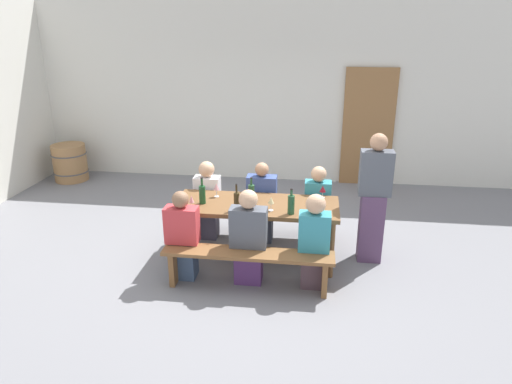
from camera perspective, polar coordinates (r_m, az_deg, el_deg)
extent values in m
plane|color=slate|center=(5.92, 0.00, -8.19)|extent=(24.00, 24.00, 0.00)
cube|color=silver|center=(8.55, 2.95, 12.05)|extent=(14.00, 0.20, 3.20)
cube|color=olive|center=(8.54, 13.68, 7.73)|extent=(0.90, 0.06, 2.10)
cube|color=brown|center=(5.61, 0.00, -1.68)|extent=(2.00, 0.78, 0.05)
cylinder|color=brown|center=(5.66, -9.79, -5.96)|extent=(0.07, 0.07, 0.70)
cylinder|color=brown|center=(5.43, 9.29, -7.10)|extent=(0.07, 0.07, 0.70)
cylinder|color=brown|center=(6.23, -8.04, -3.31)|extent=(0.07, 0.07, 0.70)
cylinder|color=brown|center=(6.03, 9.16, -4.23)|extent=(0.07, 0.07, 0.70)
cube|color=brown|center=(5.12, -1.03, -7.62)|extent=(1.90, 0.30, 0.04)
cube|color=brown|center=(5.40, -10.09, -9.05)|extent=(0.06, 0.24, 0.41)
cube|color=brown|center=(5.18, 8.49, -10.32)|extent=(0.06, 0.24, 0.41)
cube|color=brown|center=(6.36, 0.82, -1.83)|extent=(1.90, 0.30, 0.04)
cube|color=brown|center=(6.59, -6.57, -3.26)|extent=(0.06, 0.24, 0.41)
cube|color=brown|center=(6.41, 8.40, -4.05)|extent=(0.06, 0.24, 0.41)
cylinder|color=#234C2D|center=(5.62, -0.58, -0.20)|extent=(0.08, 0.08, 0.22)
cylinder|color=#234C2D|center=(5.56, -0.59, 1.26)|extent=(0.03, 0.03, 0.08)
cylinder|color=black|center=(5.55, -0.59, 1.73)|extent=(0.03, 0.03, 0.01)
cylinder|color=#332814|center=(5.38, -2.41, -1.19)|extent=(0.07, 0.07, 0.21)
cylinder|color=#332814|center=(5.33, -2.43, 0.36)|extent=(0.02, 0.02, 0.10)
cylinder|color=black|center=(5.31, -2.44, 0.93)|extent=(0.03, 0.03, 0.01)
cylinder|color=#234C2D|center=(5.29, 4.37, -1.59)|extent=(0.08, 0.08, 0.22)
cylinder|color=#234C2D|center=(5.23, 4.41, -0.10)|extent=(0.03, 0.03, 0.07)
cylinder|color=black|center=(5.22, 4.42, 0.33)|extent=(0.03, 0.03, 0.01)
cylinder|color=#194723|center=(5.61, -6.66, -0.34)|extent=(0.08, 0.08, 0.22)
cylinder|color=#194723|center=(5.56, -6.72, 1.20)|extent=(0.03, 0.03, 0.10)
cylinder|color=black|center=(5.54, -6.75, 1.73)|extent=(0.03, 0.03, 0.01)
cylinder|color=silver|center=(5.84, -4.88, -0.55)|extent=(0.06, 0.06, 0.01)
cylinder|color=silver|center=(5.83, -4.90, -0.12)|extent=(0.01, 0.01, 0.09)
cone|color=#D18C93|center=(5.80, -4.92, 0.68)|extent=(0.07, 0.07, 0.08)
cylinder|color=silver|center=(5.40, 1.86, -2.28)|extent=(0.06, 0.06, 0.01)
cylinder|color=silver|center=(5.38, 1.87, -1.84)|extent=(0.01, 0.01, 0.08)
cone|color=beige|center=(5.35, 1.88, -1.02)|extent=(0.07, 0.07, 0.08)
cylinder|color=silver|center=(5.85, 8.21, -0.67)|extent=(0.06, 0.06, 0.01)
cylinder|color=silver|center=(5.83, 8.23, -0.30)|extent=(0.01, 0.01, 0.08)
cone|color=maroon|center=(5.81, 8.26, 0.41)|extent=(0.08, 0.08, 0.08)
cylinder|color=silver|center=(5.53, -7.93, -1.90)|extent=(0.06, 0.06, 0.01)
cylinder|color=silver|center=(5.52, -7.95, -1.58)|extent=(0.01, 0.01, 0.06)
cone|color=#D18C93|center=(5.50, -7.99, -0.86)|extent=(0.06, 0.06, 0.09)
cube|color=#3A4E6C|center=(5.50, -8.90, -8.19)|extent=(0.28, 0.24, 0.45)
cube|color=#C6383D|center=(5.31, -9.15, -4.03)|extent=(0.38, 0.20, 0.43)
sphere|color=#846047|center=(5.19, -9.34, -0.92)|extent=(0.19, 0.19, 0.19)
cube|color=#4F2C60|center=(5.35, -0.91, -8.80)|extent=(0.31, 0.24, 0.45)
cube|color=#4C515B|center=(5.14, -0.94, -4.38)|extent=(0.41, 0.20, 0.46)
sphere|color=tan|center=(5.01, -0.96, -0.90)|extent=(0.21, 0.21, 0.21)
cube|color=#4F3A42|center=(5.30, 7.03, -9.25)|extent=(0.26, 0.24, 0.45)
cube|color=teal|center=(5.10, 7.24, -4.91)|extent=(0.35, 0.20, 0.44)
sphere|color=tan|center=(4.97, 7.41, -1.49)|extent=(0.22, 0.22, 0.22)
cube|color=#433E50|center=(6.42, -5.89, -3.69)|extent=(0.26, 0.24, 0.45)
cube|color=silver|center=(6.26, -6.03, 0.00)|extent=(0.34, 0.20, 0.43)
sphere|color=tan|center=(6.16, -6.14, 2.82)|extent=(0.21, 0.21, 0.21)
cube|color=#2F3441|center=(6.30, 0.70, -4.07)|extent=(0.30, 0.24, 0.45)
cube|color=#384C8C|center=(6.13, 0.72, -0.13)|extent=(0.39, 0.20, 0.47)
sphere|color=#A87A5B|center=(6.02, 0.73, 2.81)|extent=(0.18, 0.18, 0.18)
cube|color=#574259|center=(6.27, 7.44, -4.40)|extent=(0.26, 0.24, 0.45)
cube|color=teal|center=(6.10, 7.63, -0.63)|extent=(0.34, 0.20, 0.43)
sphere|color=tan|center=(5.99, 7.77, 2.21)|extent=(0.20, 0.20, 0.20)
cube|color=#563B5C|center=(5.89, 14.01, -4.26)|extent=(0.29, 0.24, 0.87)
cube|color=#4C515B|center=(5.64, 14.62, 2.29)|extent=(0.38, 0.20, 0.54)
sphere|color=#A87A5B|center=(5.54, 14.96, 5.99)|extent=(0.21, 0.21, 0.21)
cylinder|color=#9E7247|center=(9.35, -22.02, 3.40)|extent=(0.61, 0.61, 0.68)
torus|color=#4C4C51|center=(9.31, -22.16, 4.41)|extent=(0.64, 0.64, 0.02)
torus|color=#4C4C51|center=(9.40, -21.88, 2.41)|extent=(0.64, 0.64, 0.02)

